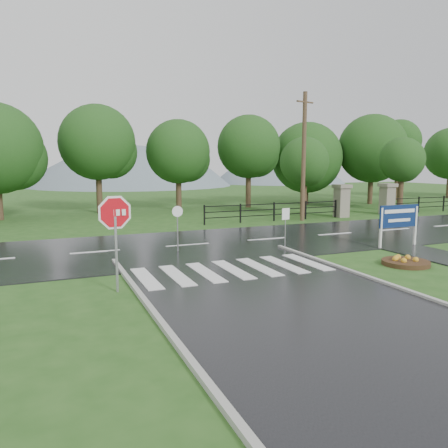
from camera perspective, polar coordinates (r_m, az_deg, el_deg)
name	(u,v)px	position (r m, az deg, el deg)	size (l,w,h in m)	color
ground	(317,318)	(10.87, 12.08, -11.97)	(120.00, 120.00, 0.00)	#264F1A
main_road	(188,246)	(19.63, -4.77, -2.86)	(90.00, 8.00, 0.04)	black
walkway	(439,257)	(19.33, 26.23, -3.83)	(2.20, 11.00, 0.04)	#242426
crosswalk	(233,269)	(15.05, 1.14, -5.95)	(6.50, 2.80, 0.02)	silver
pillar_west	(342,200)	(30.94, 15.11, 3.04)	(1.00, 1.00, 2.24)	gray
pillar_east	(387,198)	(33.53, 20.53, 3.17)	(1.00, 1.00, 2.24)	gray
fence_west	(274,210)	(28.08, 6.56, 1.86)	(9.58, 0.08, 1.20)	black
hills	(107,279)	(76.41, -14.99, -6.89)	(102.00, 48.00, 48.00)	slate
treeline	(143,213)	(33.29, -10.57, 1.47)	(83.20, 5.20, 10.00)	#184014
stop_sign	(115,222)	(12.65, -14.03, 0.29)	(1.30, 0.25, 2.96)	#939399
estate_billboard	(399,218)	(20.53, 21.88, 0.71)	(2.14, 0.09, 1.87)	silver
flower_bed	(406,262)	(17.23, 22.64, -4.56)	(1.68, 1.68, 0.34)	#332111
reg_sign_small	(286,220)	(18.64, 8.04, 0.55)	(0.40, 0.09, 1.79)	#939399
reg_sign_round	(178,222)	(18.06, -6.09, 0.21)	(0.45, 0.06, 1.94)	#939399
utility_pole_east	(304,156)	(28.43, 10.37, 8.70)	(1.42, 0.44, 8.09)	#473523
entrance_tree_left	(304,162)	(30.84, 10.44, 7.97)	(3.37, 3.37, 5.47)	#3D2B1C
entrance_tree_right	(402,160)	(36.38, 22.24, 7.74)	(3.38, 3.38, 5.64)	#3D2B1C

